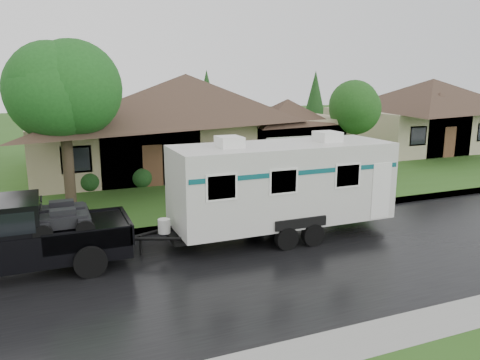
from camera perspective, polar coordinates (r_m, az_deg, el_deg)
name	(u,v)px	position (r m, az deg, el deg)	size (l,w,h in m)	color
ground	(246,242)	(16.17, 0.72, -7.57)	(140.00, 140.00, 0.00)	#2C541A
road	(272,263)	(14.47, 3.88, -10.03)	(140.00, 8.00, 0.01)	black
curb	(223,222)	(18.12, -2.09, -5.10)	(140.00, 0.50, 0.15)	gray
lawn	(153,166)	(30.08, -10.58, 1.73)	(140.00, 26.00, 0.15)	#2C541A
house_main	(192,110)	(29.08, -5.91, 8.50)	(19.44, 10.80, 6.90)	tan
house_neighbor	(435,106)	(40.06, 22.72, 8.27)	(15.12, 9.72, 6.45)	tan
tree_left_green	(62,90)	(20.36, -20.83, 10.18)	(4.24, 4.24, 7.01)	#382B1E
tree_right_green	(356,107)	(28.64, 13.91, 8.59)	(3.19, 3.19, 5.28)	#382B1E
shrub_row	(212,171)	(25.08, -3.43, 1.16)	(13.60, 1.00, 1.00)	#143814
pickup_truck	(3,235)	(14.82, -26.91, -6.03)	(6.59, 2.50, 2.20)	black
travel_trailer	(283,183)	(16.34, 5.21, -0.34)	(8.13, 2.86, 3.65)	silver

